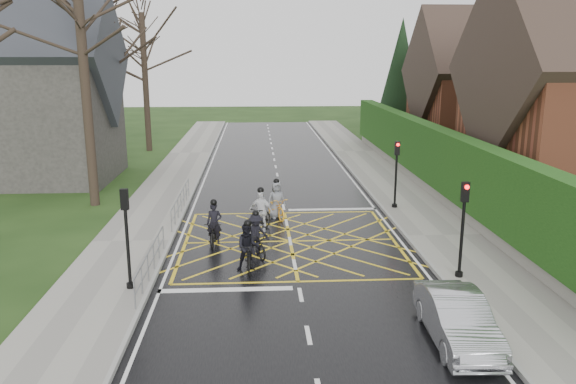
{
  "coord_description": "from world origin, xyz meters",
  "views": [
    {
      "loc": [
        -1.28,
        -20.5,
        6.93
      ],
      "look_at": [
        0.08,
        2.71,
        1.3
      ],
      "focal_mm": 35.0,
      "sensor_mm": 36.0,
      "label": 1
    }
  ],
  "objects": [
    {
      "name": "traffic_light_ne",
      "position": [
        5.1,
        4.2,
        1.66
      ],
      "size": [
        0.24,
        0.31,
        3.21
      ],
      "rotation": [
        0.0,
        0.0,
        3.14
      ],
      "color": "black",
      "rests_on": "ground"
    },
    {
      "name": "tree_far",
      "position": [
        -9.3,
        22.0,
        7.19
      ],
      "size": [
        8.4,
        8.4,
        10.4
      ],
      "color": "black",
      "rests_on": "ground"
    },
    {
      "name": "church",
      "position": [
        -13.54,
        12.0,
        4.93
      ],
      "size": [
        8.8,
        7.8,
        11.0
      ],
      "color": "#2D2B28",
      "rests_on": "ground"
    },
    {
      "name": "cyclist_lead",
      "position": [
        -0.4,
        3.22,
        0.61
      ],
      "size": [
        1.2,
        1.93,
        1.77
      ],
      "rotation": [
        0.0,
        0.0,
        0.34
      ],
      "color": "orange",
      "rests_on": "ground"
    },
    {
      "name": "hedge",
      "position": [
        7.75,
        6.0,
        2.1
      ],
      "size": [
        0.9,
        38.0,
        2.8
      ],
      "primitive_type": "cube",
      "color": "#163B10",
      "rests_on": "stone_wall"
    },
    {
      "name": "traffic_light_sw",
      "position": [
        -5.1,
        -4.5,
        1.66
      ],
      "size": [
        0.24,
        0.31,
        3.21
      ],
      "color": "black",
      "rests_on": "ground"
    },
    {
      "name": "stone_wall",
      "position": [
        7.75,
        6.0,
        0.35
      ],
      "size": [
        0.5,
        38.0,
        0.7
      ],
      "primitive_type": "cube",
      "color": "slate",
      "rests_on": "ground"
    },
    {
      "name": "road",
      "position": [
        0.0,
        0.0,
        0.01
      ],
      "size": [
        9.0,
        80.0,
        0.01
      ],
      "primitive_type": "cube",
      "color": "black",
      "rests_on": "ground"
    },
    {
      "name": "railing_south",
      "position": [
        -4.65,
        -3.5,
        0.78
      ],
      "size": [
        0.05,
        5.04,
        1.03
      ],
      "color": "slate",
      "rests_on": "ground"
    },
    {
      "name": "tree_near",
      "position": [
        -9.0,
        6.0,
        7.91
      ],
      "size": [
        9.24,
        9.24,
        11.44
      ],
      "color": "black",
      "rests_on": "ground"
    },
    {
      "name": "sidewalk_right",
      "position": [
        6.0,
        0.0,
        0.07
      ],
      "size": [
        3.0,
        80.0,
        0.15
      ],
      "primitive_type": "cube",
      "color": "gray",
      "rests_on": "ground"
    },
    {
      "name": "cyclist_front",
      "position": [
        -1.1,
        1.27,
        0.68
      ],
      "size": [
        1.24,
        1.9,
        1.86
      ],
      "rotation": [
        0.0,
        0.0,
        -0.42
      ],
      "color": "black",
      "rests_on": "ground"
    },
    {
      "name": "car",
      "position": [
        3.64,
        -8.03,
        0.62
      ],
      "size": [
        1.43,
        3.79,
        1.24
      ],
      "primitive_type": "imported",
      "rotation": [
        0.0,
        0.0,
        -0.03
      ],
      "color": "#AFB1B7",
      "rests_on": "ground"
    },
    {
      "name": "sidewalk_left",
      "position": [
        -6.0,
        0.0,
        0.07
      ],
      "size": [
        3.0,
        80.0,
        0.15
      ],
      "primitive_type": "cube",
      "color": "gray",
      "rests_on": "ground"
    },
    {
      "name": "railing_north",
      "position": [
        -4.65,
        4.0,
        0.79
      ],
      "size": [
        0.05,
        6.04,
        1.03
      ],
      "color": "slate",
      "rests_on": "ground"
    },
    {
      "name": "conifer",
      "position": [
        10.75,
        26.0,
        4.99
      ],
      "size": [
        4.6,
        4.6,
        10.0
      ],
      "color": "black",
      "rests_on": "ground"
    },
    {
      "name": "traffic_light_se",
      "position": [
        5.1,
        -4.2,
        1.66
      ],
      "size": [
        0.24,
        0.31,
        3.21
      ],
      "rotation": [
        0.0,
        0.0,
        3.14
      ],
      "color": "black",
      "rests_on": "ground"
    },
    {
      "name": "tree_mid",
      "position": [
        -10.0,
        14.0,
        8.63
      ],
      "size": [
        10.08,
        10.08,
        12.48
      ],
      "color": "black",
      "rests_on": "ground"
    },
    {
      "name": "cyclist_mid",
      "position": [
        -1.31,
        -1.46,
        0.6
      ],
      "size": [
        1.21,
        1.79,
        1.65
      ],
      "rotation": [
        0.0,
        0.0,
        0.4
      ],
      "color": "black",
      "rests_on": "ground"
    },
    {
      "name": "cyclist_back",
      "position": [
        -1.57,
        -2.94,
        0.66
      ],
      "size": [
        0.81,
        1.77,
        1.75
      ],
      "rotation": [
        0.0,
        0.0,
        0.05
      ],
      "color": "black",
      "rests_on": "ground"
    },
    {
      "name": "house_far",
      "position": [
        14.75,
        18.0,
        4.36
      ],
      "size": [
        9.8,
        8.8,
        10.3
      ],
      "color": "brown",
      "rests_on": "ground"
    },
    {
      "name": "cyclist_rear",
      "position": [
        -2.88,
        -0.15,
        0.57
      ],
      "size": [
        0.69,
        1.81,
        1.74
      ],
      "rotation": [
        0.0,
        0.0,
        -0.04
      ],
      "color": "black",
      "rests_on": "ground"
    },
    {
      "name": "ground",
      "position": [
        0.0,
        0.0,
        0.0
      ],
      "size": [
        120.0,
        120.0,
        0.0
      ],
      "primitive_type": "plane",
      "color": "#193110",
      "rests_on": "ground"
    }
  ]
}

